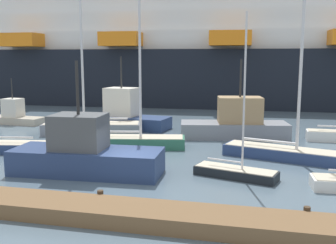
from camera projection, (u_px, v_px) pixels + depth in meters
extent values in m
plane|color=slate|center=(130.00, 180.00, 19.21)|extent=(600.00, 600.00, 0.00)
cube|color=brown|center=(90.00, 210.00, 14.67)|extent=(19.13, 1.87, 0.58)
cylinder|color=#423323|center=(100.00, 199.00, 15.65)|extent=(0.24, 0.24, 0.69)
cylinder|color=#423323|center=(307.00, 216.00, 13.95)|extent=(0.24, 0.24, 0.69)
cube|color=black|center=(236.00, 173.00, 19.61)|extent=(4.20, 2.30, 0.43)
cube|color=beige|center=(236.00, 168.00, 19.57)|extent=(4.02, 2.16, 0.04)
cylinder|color=silver|center=(244.00, 93.00, 18.82)|extent=(0.10, 0.10, 7.44)
cylinder|color=silver|center=(225.00, 160.00, 19.80)|extent=(1.76, 0.59, 0.08)
cylinder|color=silver|center=(12.00, 137.00, 24.73)|extent=(2.68, 0.57, 0.12)
cube|color=#2D6B51|center=(132.00, 142.00, 26.09)|extent=(6.98, 3.02, 0.70)
cube|color=beige|center=(132.00, 137.00, 26.03)|extent=(6.68, 2.83, 0.04)
cylinder|color=silver|center=(140.00, 46.00, 25.09)|extent=(0.16, 0.16, 11.56)
cylinder|color=silver|center=(117.00, 132.00, 26.01)|extent=(3.01, 0.72, 0.13)
cube|color=navy|center=(286.00, 154.00, 23.02)|extent=(7.33, 3.66, 0.63)
cube|color=beige|center=(286.00, 148.00, 22.97)|extent=(7.02, 3.45, 0.04)
cylinder|color=silver|center=(301.00, 56.00, 21.86)|extent=(0.17, 0.17, 10.44)
cylinder|color=silver|center=(269.00, 141.00, 23.43)|extent=(3.12, 1.07, 0.14)
cube|color=gray|center=(92.00, 129.00, 30.53)|extent=(7.61, 3.73, 0.87)
cube|color=beige|center=(92.00, 123.00, 30.46)|extent=(7.29, 3.51, 0.04)
cylinder|color=silver|center=(81.00, 32.00, 29.37)|extent=(0.18, 0.18, 13.54)
cylinder|color=silver|center=(106.00, 119.00, 30.42)|extent=(3.24, 0.92, 0.14)
cylinder|color=silver|center=(336.00, 126.00, 27.88)|extent=(2.48, 0.17, 0.11)
cube|color=gray|center=(234.00, 130.00, 29.33)|extent=(8.05, 3.92, 1.11)
cube|color=#A3845B|center=(240.00, 110.00, 29.08)|extent=(3.41, 2.49, 1.87)
cylinder|color=#262626|center=(241.00, 78.00, 28.72)|extent=(0.15, 0.15, 2.70)
cube|color=navy|center=(126.00, 122.00, 33.30)|extent=(7.58, 3.55, 1.00)
cube|color=silver|center=(122.00, 102.00, 33.17)|extent=(2.78, 2.24, 2.33)
cylinder|color=#262626|center=(121.00, 72.00, 32.78)|extent=(0.15, 0.15, 2.55)
cube|color=#BCB29E|center=(16.00, 120.00, 35.46)|extent=(5.17, 2.11, 0.61)
cube|color=silver|center=(13.00, 108.00, 35.36)|extent=(1.64, 1.42, 1.62)
cylinder|color=#262626|center=(12.00, 88.00, 35.09)|extent=(0.10, 0.10, 1.77)
cube|color=navy|center=(87.00, 161.00, 20.21)|extent=(7.65, 2.95, 1.26)
cube|color=#4C5156|center=(79.00, 132.00, 20.04)|extent=(2.67, 2.09, 1.75)
cylinder|color=#262626|center=(77.00, 88.00, 19.69)|extent=(0.15, 0.15, 2.64)
cube|color=black|center=(331.00, 77.00, 50.08)|extent=(122.69, 21.81, 6.72)
cube|color=white|center=(334.00, 41.00, 49.37)|extent=(112.85, 19.38, 2.20)
cube|color=white|center=(335.00, 22.00, 49.02)|extent=(106.08, 18.22, 2.20)
cube|color=white|center=(336.00, 4.00, 48.67)|extent=(99.31, 17.06, 2.20)
cube|color=orange|center=(22.00, 40.00, 47.54)|extent=(4.53, 3.59, 1.54)
cube|color=orange|center=(121.00, 39.00, 45.27)|extent=(4.53, 3.59, 1.54)
cube|color=orange|center=(231.00, 38.00, 43.01)|extent=(4.53, 3.59, 1.54)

